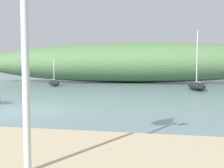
{
  "coord_description": "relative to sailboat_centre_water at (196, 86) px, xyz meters",
  "views": [
    {
      "loc": [
        6.03,
        -9.79,
        1.92
      ],
      "look_at": [
        2.92,
        7.8,
        0.83
      ],
      "focal_mm": 37.46,
      "sensor_mm": 36.0,
      "label": 1
    }
  ],
  "objects": [
    {
      "name": "sailboat_centre_water",
      "position": [
        0.0,
        0.0,
        0.0
      ],
      "size": [
        1.53,
        4.37,
        5.66
      ],
      "color": "black",
      "rests_on": "ground"
    },
    {
      "name": "distant_hill",
      "position": [
        -8.18,
        12.39,
        2.63
      ],
      "size": [
        49.67,
        10.82,
        6.04
      ],
      "primitive_type": "ellipsoid",
      "color": "#517547",
      "rests_on": "ground"
    },
    {
      "name": "sailboat_mid_channel",
      "position": [
        -15.7,
        2.37,
        0.01
      ],
      "size": [
        2.43,
        2.37,
        3.19
      ],
      "color": "black",
      "rests_on": "ground"
    },
    {
      "name": "ground_plane",
      "position": [
        -10.16,
        -13.82,
        -0.39
      ],
      "size": [
        120.0,
        120.0,
        0.0
      ],
      "primitive_type": "plane",
      "color": "gray"
    }
  ]
}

